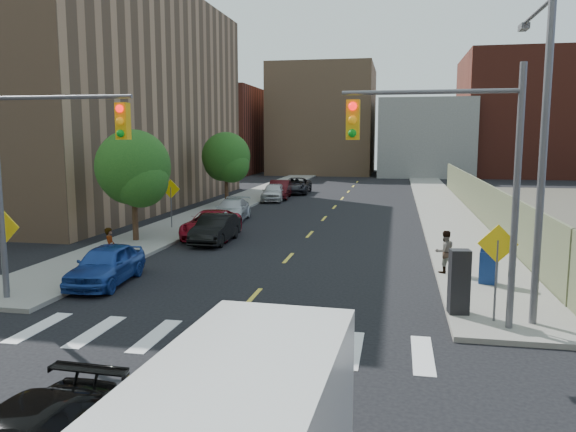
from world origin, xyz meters
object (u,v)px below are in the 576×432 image
at_px(parked_car_black, 215,229).
at_px(parked_car_white, 274,192).
at_px(parked_car_silver, 232,210).
at_px(payphone, 459,282).
at_px(pedestrian_west, 110,248).
at_px(mailbox, 489,264).
at_px(parked_car_grey, 296,186).
at_px(pedestrian_east, 445,252).
at_px(parked_car_red, 211,224).
at_px(parked_car_blue, 106,265).
at_px(parked_car_maroon, 280,189).

xyz_separation_m(parked_car_black, parked_car_white, (-1.08, 18.17, 0.04)).
xyz_separation_m(parked_car_black, parked_car_silver, (-1.30, 7.15, -0.03)).
xyz_separation_m(parked_car_white, payphone, (11.58, -28.01, 0.35)).
height_order(parked_car_silver, pedestrian_west, pedestrian_west).
bearing_deg(mailbox, pedestrian_west, -163.33).
distance_m(parked_car_white, parked_car_grey, 6.37).
distance_m(payphone, pedestrian_east, 4.94).
bearing_deg(parked_car_red, pedestrian_east, -32.59).
relative_size(parked_car_blue, mailbox, 2.88).
height_order(parked_car_silver, mailbox, mailbox).
height_order(parked_car_red, parked_car_white, parked_car_white).
bearing_deg(parked_car_grey, pedestrian_east, -71.53).
distance_m(parked_car_black, pedestrian_west, 6.80).
bearing_deg(parked_car_white, pedestrian_west, -96.73).
xyz_separation_m(payphone, pedestrian_west, (-12.60, 3.38, -0.15)).
bearing_deg(parked_car_blue, parked_car_black, 76.53).
bearing_deg(pedestrian_east, parked_car_silver, -68.44).
distance_m(parked_car_black, parked_car_white, 18.20).
relative_size(parked_car_blue, parked_car_black, 0.98).
relative_size(parked_car_red, pedestrian_east, 3.17).
bearing_deg(mailbox, parked_car_red, 164.85).
relative_size(parked_car_silver, pedestrian_east, 2.89).
bearing_deg(pedestrian_east, parked_car_red, -51.72).
relative_size(parked_car_red, parked_car_maroon, 1.08).
height_order(mailbox, payphone, payphone).
bearing_deg(parked_car_grey, parked_car_white, -98.18).
xyz_separation_m(parked_car_black, pedestrian_east, (10.50, -4.90, 0.25)).
distance_m(parked_car_white, mailbox, 27.61).
bearing_deg(mailbox, parked_car_silver, 150.25).
bearing_deg(parked_car_grey, parked_car_silver, -94.90).
distance_m(parked_car_blue, parked_car_white, 26.42).
distance_m(parked_car_silver, parked_car_grey, 17.37).
height_order(mailbox, pedestrian_east, pedestrian_east).
bearing_deg(parked_car_maroon, parked_car_red, -94.13).
height_order(parked_car_red, parked_car_silver, parked_car_red).
relative_size(parked_car_white, pedestrian_west, 2.75).
distance_m(parked_car_blue, parked_car_black, 8.36).
height_order(parked_car_black, parked_car_maroon, parked_car_maroon).
xyz_separation_m(parked_car_blue, parked_car_white, (0.22, 26.42, 0.03)).
bearing_deg(parked_car_black, pedestrian_west, -108.46).
bearing_deg(pedestrian_east, parked_car_maroon, -88.16).
relative_size(parked_car_white, parked_car_maroon, 0.92).
relative_size(parked_car_silver, parked_car_maroon, 0.98).
distance_m(parked_car_blue, pedestrian_east, 12.27).
bearing_deg(parked_car_black, parked_car_grey, 90.41).
xyz_separation_m(parked_car_silver, mailbox, (13.16, -13.37, 0.18)).
height_order(parked_car_black, payphone, payphone).
relative_size(parked_car_black, parked_car_white, 0.98).
xyz_separation_m(parked_car_red, parked_car_white, (-0.45, 16.93, 0.03)).
bearing_deg(parked_car_grey, payphone, -74.26).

